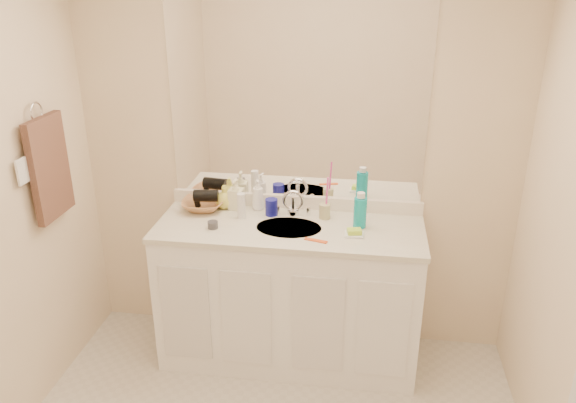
{
  "coord_description": "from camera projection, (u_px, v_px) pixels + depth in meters",
  "views": [
    {
      "loc": [
        0.41,
        -1.82,
        2.23
      ],
      "look_at": [
        0.0,
        0.97,
        1.05
      ],
      "focal_mm": 35.0,
      "sensor_mm": 36.0,
      "label": 1
    }
  ],
  "objects": [
    {
      "name": "green_soap",
      "position": [
        354.0,
        231.0,
        3.05
      ],
      "size": [
        0.09,
        0.07,
        0.03
      ],
      "primitive_type": "cube",
      "rotation": [
        0.0,
        0.0,
        0.2
      ],
      "color": "#B3E337",
      "rests_on": "soap_dish"
    },
    {
      "name": "soap_bottle_yellow",
      "position": [
        225.0,
        197.0,
        3.39
      ],
      "size": [
        0.13,
        0.13,
        0.14
      ],
      "primitive_type": "imported",
      "rotation": [
        0.0,
        0.0,
        -0.22
      ],
      "color": "#E5E259",
      "rests_on": "countertop"
    },
    {
      "name": "switch_plate",
      "position": [
        22.0,
        171.0,
        2.77
      ],
      "size": [
        0.01,
        0.08,
        0.13
      ],
      "primitive_type": "cube",
      "color": "white",
      "rests_on": "wall_left"
    },
    {
      "name": "soap_dish",
      "position": [
        354.0,
        234.0,
        3.06
      ],
      "size": [
        0.1,
        0.08,
        0.01
      ],
      "primitive_type": "cube",
      "rotation": [
        0.0,
        0.0,
        0.01
      ],
      "color": "white",
      "rests_on": "countertop"
    },
    {
      "name": "dark_jar",
      "position": [
        213.0,
        225.0,
        3.14
      ],
      "size": [
        0.08,
        0.08,
        0.04
      ],
      "primitive_type": "cylinder",
      "rotation": [
        0.0,
        0.0,
        0.41
      ],
      "color": "#3C3B43",
      "rests_on": "countertop"
    },
    {
      "name": "extra_white_bottle",
      "position": [
        241.0,
        206.0,
        3.25
      ],
      "size": [
        0.06,
        0.06,
        0.15
      ],
      "primitive_type": "cylinder",
      "rotation": [
        0.0,
        0.0,
        -0.23
      ],
      "color": "white",
      "rests_on": "countertop"
    },
    {
      "name": "faucet",
      "position": [
        293.0,
        206.0,
        3.3
      ],
      "size": [
        0.02,
        0.02,
        0.11
      ],
      "primitive_type": "cylinder",
      "color": "silver",
      "rests_on": "countertop"
    },
    {
      "name": "sink_basin",
      "position": [
        289.0,
        229.0,
        3.16
      ],
      "size": [
        0.37,
        0.37,
        0.02
      ],
      "primitive_type": "cylinder",
      "color": "beige",
      "rests_on": "countertop"
    },
    {
      "name": "orange_comb",
      "position": [
        316.0,
        240.0,
        3.0
      ],
      "size": [
        0.13,
        0.06,
        0.01
      ],
      "primitive_type": "cube",
      "rotation": [
        0.0,
        0.0,
        -0.26
      ],
      "color": "#D94A16",
      "rests_on": "countertop"
    },
    {
      "name": "soap_bottle_white",
      "position": [
        258.0,
        195.0,
        3.36
      ],
      "size": [
        0.09,
        0.09,
        0.19
      ],
      "primitive_type": "imported",
      "rotation": [
        0.0,
        0.0,
        0.34
      ],
      "color": "white",
      "rests_on": "countertop"
    },
    {
      "name": "towel_ring",
      "position": [
        36.0,
        112.0,
        2.86
      ],
      "size": [
        0.01,
        0.11,
        0.11
      ],
      "primitive_type": "torus",
      "rotation": [
        0.0,
        1.57,
        0.0
      ],
      "color": "silver",
      "rests_on": "wall_left"
    },
    {
      "name": "backsplash",
      "position": [
        295.0,
        202.0,
        3.4
      ],
      "size": [
        1.52,
        0.03,
        0.08
      ],
      "primitive_type": "cube",
      "color": "white",
      "rests_on": "countertop"
    },
    {
      "name": "wall_back",
      "position": [
        296.0,
        157.0,
        3.3
      ],
      "size": [
        2.6,
        0.02,
        2.4
      ],
      "primitive_type": "cube",
      "color": "beige",
      "rests_on": "floor"
    },
    {
      "name": "hand_towel",
      "position": [
        50.0,
        168.0,
        2.97
      ],
      "size": [
        0.04,
        0.32,
        0.55
      ],
      "primitive_type": "cube",
      "color": "#3F2821",
      "rests_on": "towel_ring"
    },
    {
      "name": "tan_cup",
      "position": [
        325.0,
        211.0,
        3.26
      ],
      "size": [
        0.08,
        0.08,
        0.09
      ],
      "primitive_type": "cylinder",
      "rotation": [
        0.0,
        0.0,
        -0.2
      ],
      "color": "#C8C08D",
      "rests_on": "countertop"
    },
    {
      "name": "mouthwash_bottle",
      "position": [
        360.0,
        213.0,
        3.13
      ],
      "size": [
        0.08,
        0.08,
        0.17
      ],
      "primitive_type": "cylinder",
      "rotation": [
        0.0,
        0.0,
        0.11
      ],
      "color": "#0EA3B2",
      "rests_on": "countertop"
    },
    {
      "name": "hair_dryer",
      "position": [
        206.0,
        196.0,
        3.36
      ],
      "size": [
        0.15,
        0.09,
        0.07
      ],
      "primitive_type": "cylinder",
      "rotation": [
        0.0,
        1.57,
        0.14
      ],
      "color": "black",
      "rests_on": "wicker_basket"
    },
    {
      "name": "wicker_basket",
      "position": [
        203.0,
        204.0,
        3.38
      ],
      "size": [
        0.28,
        0.28,
        0.06
      ],
      "primitive_type": "imported",
      "rotation": [
        0.0,
        0.0,
        0.1
      ],
      "color": "#A56C42",
      "rests_on": "countertop"
    },
    {
      "name": "blue_mug",
      "position": [
        272.0,
        207.0,
        3.3
      ],
      "size": [
        0.1,
        0.1,
        0.1
      ],
      "primitive_type": "cylinder",
      "rotation": [
        0.0,
        0.0,
        -0.43
      ],
      "color": "navy",
      "rests_on": "countertop"
    },
    {
      "name": "toothbrush",
      "position": [
        327.0,
        194.0,
        3.22
      ],
      "size": [
        0.02,
        0.04,
        0.22
      ],
      "primitive_type": "cylinder",
      "rotation": [
        0.14,
        0.0,
        0.31
      ],
      "color": "#FC42B4",
      "rests_on": "tan_cup"
    },
    {
      "name": "countertop",
      "position": [
        289.0,
        228.0,
        3.18
      ],
      "size": [
        1.52,
        0.57,
        0.03
      ],
      "primitive_type": "cube",
      "color": "silver",
      "rests_on": "vanity_cabinet"
    },
    {
      "name": "soap_bottle_cream",
      "position": [
        236.0,
        194.0,
        3.37
      ],
      "size": [
        0.09,
        0.09,
        0.19
      ],
      "primitive_type": "imported",
      "rotation": [
        0.0,
        0.0,
        -0.04
      ],
      "color": "#F6F6C9",
      "rests_on": "countertop"
    },
    {
      "name": "vanity_cabinet",
      "position": [
        289.0,
        295.0,
        3.35
      ],
      "size": [
        1.5,
        0.55,
        0.85
      ],
      "primitive_type": "cube",
      "color": "white",
      "rests_on": "floor"
    },
    {
      "name": "mirror",
      "position": [
        296.0,
        97.0,
        3.16
      ],
      "size": [
        1.48,
        0.01,
        1.2
      ],
      "primitive_type": "cube",
      "color": "white",
      "rests_on": "wall_back"
    }
  ]
}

